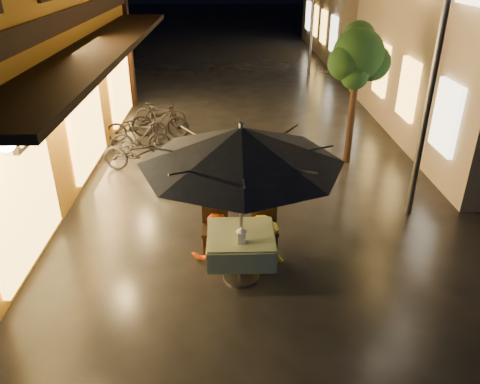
{
  "coord_description": "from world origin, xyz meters",
  "views": [
    {
      "loc": [
        -0.4,
        -5.67,
        4.39
      ],
      "look_at": [
        -0.24,
        0.71,
        1.15
      ],
      "focal_mm": 35.0,
      "sensor_mm": 36.0,
      "label": 1
    }
  ],
  "objects_px": {
    "table_lantern": "(242,234)",
    "person_yellow": "(262,218)",
    "cafe_table": "(241,244)",
    "bicycle_0": "(139,153)",
    "patio_umbrella": "(241,145)",
    "streetlamp_near": "(437,57)",
    "person_orange": "(213,216)"
  },
  "relations": [
    {
      "from": "table_lantern",
      "to": "person_yellow",
      "type": "xyz_separation_m",
      "value": [
        0.34,
        0.76,
        -0.19
      ]
    },
    {
      "from": "cafe_table",
      "to": "bicycle_0",
      "type": "xyz_separation_m",
      "value": [
        -2.18,
        3.98,
        -0.14
      ]
    },
    {
      "from": "cafe_table",
      "to": "bicycle_0",
      "type": "bearing_deg",
      "value": 118.66
    },
    {
      "from": "patio_umbrella",
      "to": "person_yellow",
      "type": "bearing_deg",
      "value": 56.24
    },
    {
      "from": "table_lantern",
      "to": "patio_umbrella",
      "type": "bearing_deg",
      "value": 90.0
    },
    {
      "from": "cafe_table",
      "to": "person_yellow",
      "type": "relative_size",
      "value": 0.68
    },
    {
      "from": "cafe_table",
      "to": "streetlamp_near",
      "type": "bearing_deg",
      "value": 30.33
    },
    {
      "from": "streetlamp_near",
      "to": "patio_umbrella",
      "type": "xyz_separation_m",
      "value": [
        -3.24,
        -1.89,
        -0.77
      ]
    },
    {
      "from": "streetlamp_near",
      "to": "cafe_table",
      "type": "relative_size",
      "value": 4.27
    },
    {
      "from": "patio_umbrella",
      "to": "person_orange",
      "type": "bearing_deg",
      "value": 127.2
    },
    {
      "from": "bicycle_0",
      "to": "table_lantern",
      "type": "bearing_deg",
      "value": -142.24
    },
    {
      "from": "streetlamp_near",
      "to": "person_yellow",
      "type": "xyz_separation_m",
      "value": [
        -2.89,
        -1.38,
        -2.19
      ]
    },
    {
      "from": "streetlamp_near",
      "to": "patio_umbrella",
      "type": "bearing_deg",
      "value": -149.67
    },
    {
      "from": "patio_umbrella",
      "to": "table_lantern",
      "type": "distance_m",
      "value": 1.25
    },
    {
      "from": "person_orange",
      "to": "table_lantern",
      "type": "bearing_deg",
      "value": 106.2
    },
    {
      "from": "patio_umbrella",
      "to": "person_orange",
      "type": "xyz_separation_m",
      "value": [
        -0.42,
        0.55,
        -1.38
      ]
    },
    {
      "from": "streetlamp_near",
      "to": "patio_umbrella",
      "type": "relative_size",
      "value": 1.51
    },
    {
      "from": "streetlamp_near",
      "to": "person_yellow",
      "type": "relative_size",
      "value": 2.92
    },
    {
      "from": "table_lantern",
      "to": "person_yellow",
      "type": "height_order",
      "value": "person_yellow"
    },
    {
      "from": "streetlamp_near",
      "to": "patio_umbrella",
      "type": "height_order",
      "value": "streetlamp_near"
    },
    {
      "from": "person_orange",
      "to": "person_yellow",
      "type": "relative_size",
      "value": 1.06
    },
    {
      "from": "person_orange",
      "to": "bicycle_0",
      "type": "bearing_deg",
      "value": -74.49
    },
    {
      "from": "table_lantern",
      "to": "person_orange",
      "type": "relative_size",
      "value": 0.16
    },
    {
      "from": "person_yellow",
      "to": "bicycle_0",
      "type": "bearing_deg",
      "value": -38.69
    },
    {
      "from": "person_orange",
      "to": "person_yellow",
      "type": "height_order",
      "value": "person_orange"
    },
    {
      "from": "cafe_table",
      "to": "person_yellow",
      "type": "height_order",
      "value": "person_yellow"
    },
    {
      "from": "cafe_table",
      "to": "patio_umbrella",
      "type": "distance_m",
      "value": 1.56
    },
    {
      "from": "patio_umbrella",
      "to": "cafe_table",
      "type": "bearing_deg",
      "value": 56.31
    },
    {
      "from": "streetlamp_near",
      "to": "person_orange",
      "type": "height_order",
      "value": "streetlamp_near"
    },
    {
      "from": "streetlamp_near",
      "to": "person_yellow",
      "type": "bearing_deg",
      "value": -154.52
    },
    {
      "from": "cafe_table",
      "to": "table_lantern",
      "type": "xyz_separation_m",
      "value": [
        -0.0,
        -0.24,
        0.33
      ]
    },
    {
      "from": "person_yellow",
      "to": "person_orange",
      "type": "bearing_deg",
      "value": 12.71
    }
  ]
}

